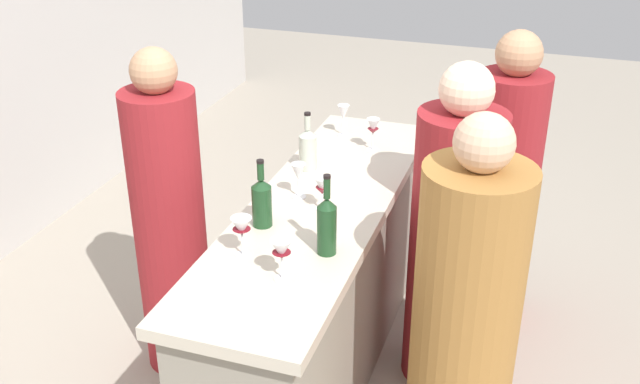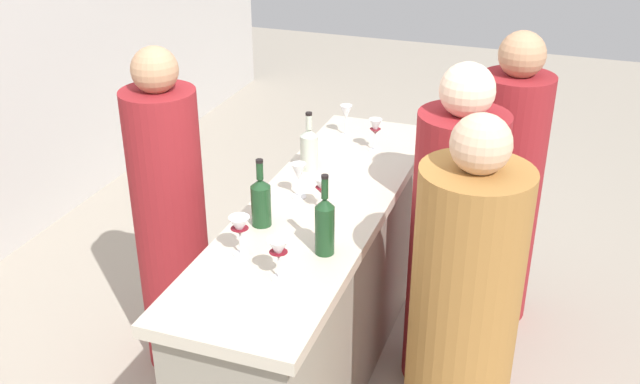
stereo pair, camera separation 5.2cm
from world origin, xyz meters
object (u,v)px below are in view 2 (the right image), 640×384
Objects in this scene: wine_bottle_second_left_olive_green at (261,200)px; wine_glass_far_center at (346,114)px; wine_bottle_center_clear_pale at (309,148)px; wine_glass_near_center at (278,250)px; wine_glass_near_left at (375,128)px; person_right_guest at (505,192)px; person_left_guest at (453,245)px; wine_glass_far_right at (240,227)px; person_center_guest at (461,333)px; wine_glass_near_right at (322,188)px; wine_glass_far_left at (299,173)px; wine_bottle_leftmost_olive_green at (325,224)px; person_server_behind at (171,227)px.

wine_bottle_second_left_olive_green is 1.74× the size of wine_glass_far_center.
wine_glass_near_center is at bearing -166.09° from wine_bottle_center_clear_pale.
wine_glass_near_left is 1.03× the size of wine_glass_near_center.
person_right_guest reaches higher than wine_bottle_second_left_olive_green.
wine_bottle_center_clear_pale is 0.79m from person_left_guest.
wine_glass_far_center reaches higher than wine_glass_far_right.
person_center_guest reaches higher than wine_bottle_second_left_olive_green.
wine_glass_near_right is 1.14m from person_right_guest.
wine_glass_far_left is 0.99× the size of wine_glass_far_right.
wine_bottle_center_clear_pale reaches higher than wine_glass_near_right.
person_server_behind is at bearing 72.02° from wine_bottle_leftmost_olive_green.
wine_bottle_second_left_olive_green is 0.18× the size of person_server_behind.
wine_bottle_center_clear_pale is at bearing 175.60° from wine_glass_far_center.
person_center_guest is (-0.44, -0.80, -0.32)m from wine_glass_far_left.
person_left_guest reaches higher than wine_bottle_leftmost_olive_green.
wine_bottle_leftmost_olive_green is 0.31m from wine_glass_far_right.
person_center_guest is at bearing 94.25° from person_right_guest.
wine_glass_far_left is (-0.29, -0.06, 0.01)m from wine_bottle_center_clear_pale.
wine_glass_far_left is 0.10× the size of person_right_guest.
wine_glass_near_center and wine_glass_far_right have the same top height.
wine_glass_near_left is 0.11× the size of person_server_behind.
person_left_guest is (-0.55, -0.68, -0.34)m from wine_glass_far_center.
person_right_guest is at bearing -45.61° from wine_glass_far_left.
wine_glass_near_right is 0.10× the size of person_right_guest.
wine_bottle_leftmost_olive_green is 1.13× the size of wine_bottle_second_left_olive_green.
wine_glass_near_right is at bearing 3.44° from wine_glass_near_center.
wine_glass_far_center reaches higher than wine_glass_far_left.
person_server_behind reaches higher than person_left_guest.
wine_bottle_leftmost_olive_green is 2.02× the size of wine_glass_near_center.
wine_bottle_second_left_olive_green is at bearing 32.43° from wine_glass_near_center.
wine_bottle_second_left_olive_green is 0.90m from person_left_guest.
wine_bottle_second_left_olive_green is 0.27m from wine_glass_near_right.
wine_glass_far_center is 0.11× the size of person_left_guest.
person_right_guest reaches higher than wine_glass_far_center.
person_right_guest is at bearing -60.05° from wine_bottle_center_clear_pale.
wine_glass_near_center is at bearing 157.14° from wine_bottle_leftmost_olive_green.
wine_glass_near_center is 0.10× the size of person_left_guest.
wine_glass_far_center is 1.03× the size of wine_glass_far_right.
wine_glass_far_left is 0.10× the size of person_center_guest.
wine_glass_near_center is 0.64m from wine_glass_far_left.
wine_bottle_second_left_olive_green is 0.24m from wine_glass_far_right.
wine_bottle_leftmost_olive_green is at bearing -158.67° from wine_glass_near_right.
person_left_guest reaches higher than wine_bottle_center_clear_pale.
person_left_guest reaches higher than person_right_guest.
wine_glass_near_center is (-0.22, 0.09, -0.01)m from wine_bottle_leftmost_olive_green.
person_center_guest is (-0.73, -0.86, -0.31)m from wine_bottle_center_clear_pale.
wine_bottle_second_left_olive_green is at bearing 165.91° from wine_glass_near_left.
wine_glass_near_left is at bearing -39.52° from person_center_guest.
wine_glass_far_left is (0.08, 0.13, 0.01)m from wine_glass_near_right.
wine_bottle_leftmost_olive_green is 0.33m from wine_bottle_second_left_olive_green.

